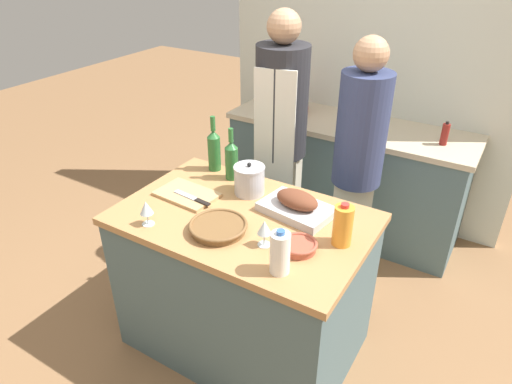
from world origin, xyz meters
TOP-DOWN VIEW (x-y plane):
  - ground_plane at (0.00, 0.00)m, footprint 12.00×12.00m
  - kitchen_island at (0.00, 0.00)m, footprint 1.30×0.84m
  - back_counter at (0.00, 1.51)m, footprint 1.88×0.60m
  - back_wall at (0.00, 1.86)m, footprint 2.38×0.10m
  - roasting_pan at (0.22, 0.17)m, footprint 0.40×0.29m
  - wicker_basket at (-0.03, -0.18)m, footprint 0.29×0.29m
  - cutting_board at (-0.38, 0.01)m, footprint 0.35×0.24m
  - stock_pot at (-0.10, 0.22)m, footprint 0.17×0.17m
  - mixing_bowl at (0.37, -0.11)m, footprint 0.18×0.18m
  - juice_jug at (0.52, 0.04)m, footprint 0.09×0.09m
  - milk_jug at (0.37, -0.29)m, footprint 0.09×0.09m
  - wine_bottle_green at (-0.28, 0.31)m, footprint 0.08×0.08m
  - wine_bottle_dark at (-0.44, 0.36)m, footprint 0.08×0.08m
  - wine_glass_left at (-0.37, -0.31)m, footprint 0.07×0.07m
  - wine_glass_right at (0.22, -0.16)m, footprint 0.07×0.07m
  - knife_chef at (-0.31, -0.02)m, footprint 0.25×0.06m
  - stand_mixer at (-0.47, 1.50)m, footprint 0.18×0.14m
  - condiment_bottle_tall at (0.16, 1.35)m, footprint 0.05×0.05m
  - condiment_bottle_short at (0.69, 1.47)m, footprint 0.05×0.05m
  - person_cook_aproned at (-0.24, 0.84)m, footprint 0.34×0.37m
  - person_cook_guest at (0.31, 0.81)m, footprint 0.30×0.30m

SIDE VIEW (x-z plane):
  - ground_plane at x=0.00m, z-range 0.00..0.00m
  - kitchen_island at x=0.00m, z-range 0.00..0.90m
  - back_counter at x=0.00m, z-range 0.00..0.91m
  - cutting_board at x=-0.38m, z-range 0.90..0.92m
  - knife_chef at x=-0.31m, z-range 0.92..0.93m
  - mixing_bowl at x=0.37m, z-range 0.90..0.95m
  - wicker_basket at x=-0.03m, z-range 0.90..0.95m
  - roasting_pan at x=0.22m, z-range 0.89..1.01m
  - person_cook_guest at x=0.31m, z-range 0.10..1.81m
  - condiment_bottle_tall at x=0.16m, z-range 0.90..1.05m
  - condiment_bottle_short at x=0.69m, z-range 0.90..1.07m
  - stock_pot at x=-0.10m, z-range 0.89..1.08m
  - wine_glass_left at x=-0.37m, z-range 0.93..1.06m
  - wine_glass_right at x=0.22m, z-range 0.93..1.06m
  - person_cook_aproned at x=-0.24m, z-range 0.10..1.90m
  - milk_jug at x=0.37m, z-range 0.89..1.11m
  - juice_jug at x=0.52m, z-range 0.89..1.11m
  - wine_bottle_green at x=-0.28m, z-range 0.87..1.18m
  - stand_mixer at x=-0.47m, z-range 0.88..1.19m
  - wine_bottle_dark at x=-0.44m, z-range 0.87..1.21m
  - back_wall at x=0.00m, z-range 0.00..2.55m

